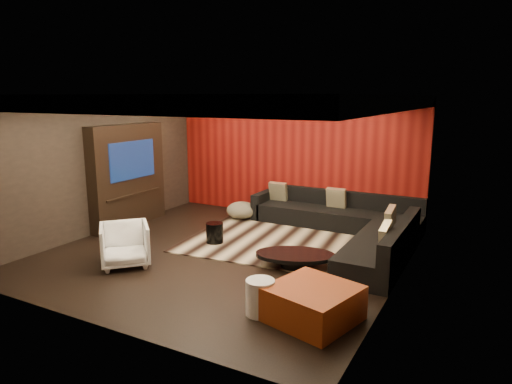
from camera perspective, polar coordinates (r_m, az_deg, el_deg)
The scene contains 26 objects.
floor at distance 8.33m, azimuth -3.81°, elevation -7.70°, with size 6.00×6.00×0.02m, color black.
ceiling at distance 7.85m, azimuth -4.09°, elevation 12.07°, with size 6.00×6.00×0.02m, color silver.
wall_back at distance 10.61m, azimuth 4.75°, elevation 4.38°, with size 6.00×0.02×2.80m, color black.
wall_left at distance 9.89m, azimuth -18.91°, elevation 3.22°, with size 0.02×6.00×2.80m, color black.
wall_right at distance 6.89m, azimuth 17.79°, elevation -0.26°, with size 0.02×6.00×2.80m, color black.
red_feature_wall at distance 10.58m, azimuth 4.66°, elevation 4.35°, with size 5.98×0.05×2.78m, color #6B0C0A.
soffit_back at distance 10.24m, azimuth 4.16°, elevation 11.35°, with size 6.00×0.60×0.22m, color silver.
soffit_front at distance 5.75m, azimuth -18.82°, elevation 10.36°, with size 6.00×0.60×0.22m, color silver.
soffit_left at distance 9.57m, azimuth -18.14°, elevation 10.77°, with size 0.60×4.80×0.22m, color silver.
soffit_right at distance 6.81m, azimuth 15.88°, elevation 10.68°, with size 0.60×4.80×0.22m, color silver.
cove_back at distance 9.93m, azimuth 3.34°, elevation 10.83°, with size 4.80×0.08×0.04m, color #FFD899.
cove_front at distance 5.99m, azimuth -16.36°, elevation 9.68°, with size 4.80×0.08×0.04m, color #FFD899.
cove_left at distance 9.33m, azimuth -16.63°, elevation 10.29°, with size 0.08×4.80×0.04m, color #FFD899.
cove_right at distance 6.89m, azimuth 13.04°, elevation 10.08°, with size 0.08×4.80×0.04m, color #FFD899.
tv_surround at distance 10.24m, azimuth -15.74°, elevation 1.99°, with size 0.30×2.00×2.20m, color black.
tv_screen at distance 10.08m, azimuth -15.19°, elevation 3.89°, with size 0.04×1.30×0.80m, color black.
tv_shelf at distance 10.20m, azimuth -14.96°, elevation -0.28°, with size 0.04×1.60×0.04m, color black.
rug at distance 8.95m, azimuth 4.77°, elevation -6.18°, with size 4.00×3.00×0.02m, color #BDAB8A.
coffee_table at distance 7.65m, azimuth 4.91°, elevation -8.42°, with size 1.32×1.32×0.22m, color black.
drum_stool at distance 8.81m, azimuth -5.19°, elevation -5.10°, with size 0.33×0.33×0.39m, color black.
striped_pouf at distance 10.50m, azimuth -1.83°, elevation -2.28°, with size 0.69×0.69×0.38m, color beige.
white_side_table at distance 6.05m, azimuth 0.53°, elevation -13.01°, with size 0.38×0.38×0.47m, color white.
orange_ottoman at distance 5.96m, azimuth 7.10°, elevation -13.64°, with size 1.00×1.00×0.44m, color #8B3412.
armchair at distance 7.94m, azimuth -16.08°, elevation -6.35°, with size 0.77×0.79×0.72m, color white.
sectional_sofa at distance 9.21m, azimuth 11.70°, elevation -4.24°, with size 3.65×3.50×0.75m.
throw_pillows at distance 9.09m, azimuth 10.60°, elevation -2.06°, with size 3.26×2.73×0.50m.
Camera 1 is at (4.19, -6.64, 2.78)m, focal length 32.00 mm.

